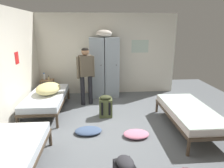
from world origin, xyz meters
name	(u,v)px	position (x,y,z in m)	size (l,w,h in m)	color
ground_plane	(113,129)	(0.00, 0.00, 0.00)	(8.01, 8.01, 0.00)	slate
room_backdrop	(64,62)	(-1.17, 1.20, 1.29)	(4.49, 5.06, 2.57)	silver
locker_bank	(104,66)	(-0.09, 2.22, 0.97)	(0.90, 0.55, 2.07)	#8C99A3
shelf_unit	(48,87)	(-1.89, 2.20, 0.35)	(0.38, 0.30, 0.57)	#99704C
bed_right	(189,113)	(1.64, -0.11, 0.38)	(0.90, 1.90, 0.49)	#473828
bed_left_front	(2,161)	(-1.64, -1.45, 0.38)	(0.90, 1.90, 0.49)	#473828
bed_left_rear	(47,98)	(-1.64, 1.05, 0.38)	(0.90, 1.90, 0.49)	#473828
bedding_heap	(48,88)	(-1.59, 1.09, 0.62)	(0.60, 0.82, 0.26)	#D1C67F
person_traveler	(86,71)	(-0.63, 1.50, 0.98)	(0.49, 0.31, 1.62)	black
water_bottle	(44,77)	(-1.97, 2.22, 0.67)	(0.07, 0.07, 0.22)	white
lotion_bottle	(49,78)	(-1.82, 2.16, 0.63)	(0.05, 0.05, 0.14)	beige
backpack_olive	(106,106)	(-0.13, 0.65, 0.26)	(0.32, 0.34, 0.55)	#566038
clothes_pile_pink	(136,134)	(0.45, -0.34, 0.05)	(0.52, 0.39, 0.10)	pink
clothes_pile_denim	(88,131)	(-0.53, -0.13, 0.05)	(0.57, 0.40, 0.10)	#42567A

